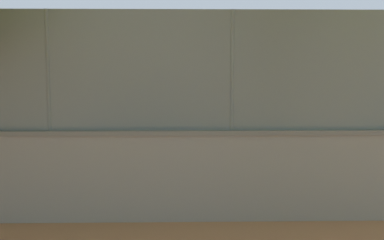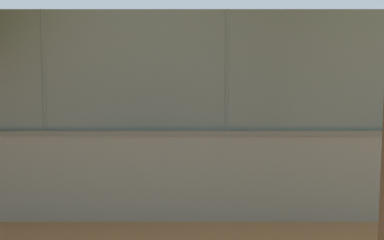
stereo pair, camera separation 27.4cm
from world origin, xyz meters
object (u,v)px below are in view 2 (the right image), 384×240
at_px(player_near_wall_returning, 3,134).
at_px(sports_ball, 151,185).
at_px(player_crossing_court, 156,136).
at_px(player_foreground_swinging, 216,111).

xyz_separation_m(player_near_wall_returning, sports_ball, (-3.73, 1.31, -0.94)).
xyz_separation_m(player_crossing_court, player_near_wall_returning, (3.69, 0.47, 0.10)).
bearing_deg(player_near_wall_returning, player_crossing_court, -172.72).
bearing_deg(player_foreground_swinging, player_near_wall_returning, 53.25).
bearing_deg(player_near_wall_returning, player_foreground_swinging, -126.75).
xyz_separation_m(player_crossing_court, player_foreground_swinging, (-1.79, -6.88, 0.02)).
bearing_deg(player_near_wall_returning, sports_ball, 160.65).
xyz_separation_m(player_near_wall_returning, player_foreground_swinging, (-5.49, -7.35, -0.08)).
relative_size(player_near_wall_returning, sports_ball, 23.17).
distance_m(player_near_wall_returning, player_foreground_swinging, 9.17).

